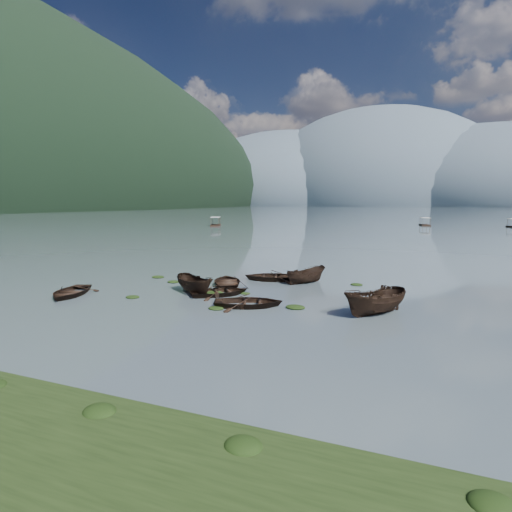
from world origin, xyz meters
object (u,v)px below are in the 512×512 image
(rowboat_0, at_px, (70,295))
(rowboat_3, at_px, (227,285))
(pontoon_left, at_px, (216,226))
(pontoon_centre, at_px, (425,226))

(rowboat_0, height_order, rowboat_3, rowboat_3)
(rowboat_0, distance_m, pontoon_left, 87.60)
(rowboat_0, height_order, pontoon_centre, pontoon_centre)
(pontoon_left, bearing_deg, rowboat_3, -84.54)
(rowboat_0, relative_size, pontoon_centre, 0.75)
(pontoon_centre, bearing_deg, pontoon_left, -164.98)
(pontoon_left, distance_m, pontoon_centre, 61.67)
(rowboat_0, xyz_separation_m, pontoon_centre, (26.84, 106.11, 0.00))
(pontoon_left, bearing_deg, rowboat_0, -92.21)
(rowboat_0, relative_size, rowboat_3, 0.95)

